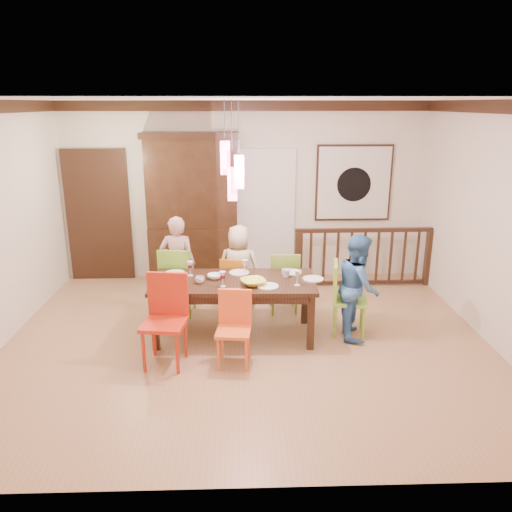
{
  "coord_description": "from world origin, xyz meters",
  "views": [
    {
      "loc": [
        -0.07,
        -5.67,
        2.86
      ],
      "look_at": [
        0.12,
        0.35,
        1.01
      ],
      "focal_mm": 35.0,
      "sensor_mm": 36.0,
      "label": 1
    }
  ],
  "objects_px": {
    "dining_table": "(234,287)",
    "chair_far_left": "(178,276)",
    "chair_end_right": "(350,294)",
    "balustrade": "(364,256)",
    "china_hutch": "(193,209)",
    "person_end_right": "(358,286)",
    "person_far_left": "(178,264)",
    "person_far_mid": "(239,268)"
  },
  "relations": [
    {
      "from": "dining_table",
      "to": "chair_far_left",
      "type": "bearing_deg",
      "value": 138.62
    },
    {
      "from": "chair_end_right",
      "to": "balustrade",
      "type": "height_order",
      "value": "balustrade"
    },
    {
      "from": "dining_table",
      "to": "china_hutch",
      "type": "height_order",
      "value": "china_hutch"
    },
    {
      "from": "person_end_right",
      "to": "balustrade",
      "type": "bearing_deg",
      "value": -10.42
    },
    {
      "from": "person_far_left",
      "to": "person_end_right",
      "type": "bearing_deg",
      "value": 163.38
    },
    {
      "from": "chair_end_right",
      "to": "china_hutch",
      "type": "bearing_deg",
      "value": 55.77
    },
    {
      "from": "china_hutch",
      "to": "person_far_left",
      "type": "xyz_separation_m",
      "value": [
        -0.12,
        -1.24,
        -0.53
      ]
    },
    {
      "from": "chair_end_right",
      "to": "person_far_mid",
      "type": "height_order",
      "value": "person_far_mid"
    },
    {
      "from": "chair_far_left",
      "to": "chair_end_right",
      "type": "distance_m",
      "value": 2.36
    },
    {
      "from": "chair_far_left",
      "to": "person_far_mid",
      "type": "height_order",
      "value": "person_far_mid"
    },
    {
      "from": "dining_table",
      "to": "balustrade",
      "type": "relative_size",
      "value": 0.91
    },
    {
      "from": "dining_table",
      "to": "person_far_mid",
      "type": "height_order",
      "value": "person_far_mid"
    },
    {
      "from": "china_hutch",
      "to": "balustrade",
      "type": "bearing_deg",
      "value": -7.14
    },
    {
      "from": "dining_table",
      "to": "person_end_right",
      "type": "distance_m",
      "value": 1.55
    },
    {
      "from": "balustrade",
      "to": "person_end_right",
      "type": "xyz_separation_m",
      "value": [
        -0.53,
        -1.82,
        0.17
      ]
    },
    {
      "from": "person_end_right",
      "to": "person_far_mid",
      "type": "bearing_deg",
      "value": 64.88
    },
    {
      "from": "chair_end_right",
      "to": "balustrade",
      "type": "bearing_deg",
      "value": -8.8
    },
    {
      "from": "dining_table",
      "to": "balustrade",
      "type": "distance_m",
      "value": 2.74
    },
    {
      "from": "balustrade",
      "to": "dining_table",
      "type": "bearing_deg",
      "value": -140.2
    },
    {
      "from": "person_end_right",
      "to": "dining_table",
      "type": "bearing_deg",
      "value": 94.17
    },
    {
      "from": "chair_far_left",
      "to": "chair_end_right",
      "type": "bearing_deg",
      "value": 169.21
    },
    {
      "from": "china_hutch",
      "to": "balustrade",
      "type": "relative_size",
      "value": 1.08
    },
    {
      "from": "chair_end_right",
      "to": "balustrade",
      "type": "distance_m",
      "value": 1.87
    },
    {
      "from": "china_hutch",
      "to": "person_far_mid",
      "type": "height_order",
      "value": "china_hutch"
    },
    {
      "from": "dining_table",
      "to": "chair_end_right",
      "type": "bearing_deg",
      "value": 1.9
    },
    {
      "from": "china_hutch",
      "to": "balustrade",
      "type": "xyz_separation_m",
      "value": [
        2.76,
        -0.35,
        -0.72
      ]
    },
    {
      "from": "balustrade",
      "to": "person_far_mid",
      "type": "bearing_deg",
      "value": -156.01
    },
    {
      "from": "chair_end_right",
      "to": "dining_table",
      "type": "bearing_deg",
      "value": 100.61
    },
    {
      "from": "china_hutch",
      "to": "person_far_mid",
      "type": "distance_m",
      "value": 1.59
    },
    {
      "from": "dining_table",
      "to": "person_far_left",
      "type": "bearing_deg",
      "value": 133.89
    },
    {
      "from": "person_far_mid",
      "to": "person_far_left",
      "type": "bearing_deg",
      "value": 7.54
    },
    {
      "from": "chair_far_left",
      "to": "chair_end_right",
      "type": "height_order",
      "value": "chair_far_left"
    },
    {
      "from": "china_hutch",
      "to": "person_far_left",
      "type": "relative_size",
      "value": 1.77
    },
    {
      "from": "person_far_left",
      "to": "chair_end_right",
      "type": "bearing_deg",
      "value": 163.81
    },
    {
      "from": "dining_table",
      "to": "chair_far_left",
      "type": "xyz_separation_m",
      "value": [
        -0.78,
        0.72,
        -0.1
      ]
    },
    {
      "from": "balustrade",
      "to": "person_end_right",
      "type": "distance_m",
      "value": 1.9
    },
    {
      "from": "balustrade",
      "to": "person_far_mid",
      "type": "relative_size",
      "value": 1.81
    },
    {
      "from": "china_hutch",
      "to": "person_end_right",
      "type": "relative_size",
      "value": 1.82
    },
    {
      "from": "chair_far_left",
      "to": "balustrade",
      "type": "xyz_separation_m",
      "value": [
        2.86,
        1.05,
        -0.07
      ]
    },
    {
      "from": "chair_end_right",
      "to": "person_far_mid",
      "type": "bearing_deg",
      "value": 69.46
    },
    {
      "from": "dining_table",
      "to": "china_hutch",
      "type": "relative_size",
      "value": 0.84
    },
    {
      "from": "chair_end_right",
      "to": "person_end_right",
      "type": "xyz_separation_m",
      "value": [
        0.08,
        -0.05,
        0.12
      ]
    }
  ]
}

